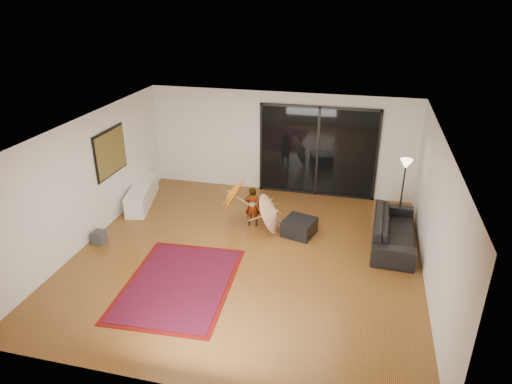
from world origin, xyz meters
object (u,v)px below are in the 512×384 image
(sofa, at_px, (394,230))
(child, at_px, (252,207))
(media_console, at_px, (142,194))
(ottoman, at_px, (299,227))

(sofa, distance_m, child, 3.17)
(media_console, height_order, ottoman, media_console)
(ottoman, xyz_separation_m, child, (-1.12, 0.17, 0.30))
(media_console, distance_m, ottoman, 4.22)
(media_console, distance_m, child, 3.09)
(sofa, distance_m, ottoman, 2.04)
(sofa, height_order, ottoman, sofa)
(media_console, relative_size, ottoman, 2.86)
(sofa, height_order, child, child)
(media_console, bearing_deg, sofa, -19.08)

